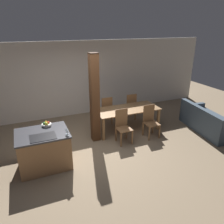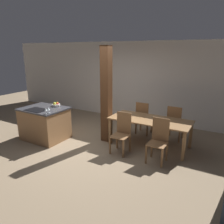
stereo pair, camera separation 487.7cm
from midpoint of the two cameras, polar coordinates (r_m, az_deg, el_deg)
The scene contains 13 objects.
ground_plane at distance 5.44m, azimuth -28.32°, elevation -12.13°, with size 16.00×16.00×0.00m, color #847056.
wall_back at distance 7.53m, azimuth -28.81°, elevation 8.02°, with size 11.20×0.08×2.70m.
kitchen_island at distance 5.42m, azimuth -43.51°, elevation -10.57°, with size 1.19×0.94×0.90m.
fruit_bowl at distance 5.44m, azimuth -42.31°, elevation -4.26°, with size 0.23×0.23×0.11m.
wine_glass_near at distance 4.67m, azimuth -40.90°, elevation -6.60°, with size 0.07×0.07×0.14m.
wine_glass_middle at distance 4.75m, azimuth -40.61°, elevation -6.12°, with size 0.07×0.07×0.14m.
dining_table at distance 5.85m, azimuth -15.63°, elevation -0.80°, with size 2.03×0.90×0.72m.
dining_chair_near_left at distance 5.26m, azimuth -19.35°, elevation -5.46°, with size 0.40×0.40×0.98m.
dining_chair_near_right at distance 5.36m, azimuth -9.62°, elevation -3.95°, with size 0.40×0.40×0.98m.
dining_chair_far_left at distance 6.49m, azimuth -20.34°, elevation -0.38°, with size 0.40×0.40×0.98m.
dining_chair_far_right at distance 6.57m, azimuth -12.42°, elevation 0.77°, with size 0.40×0.40×0.98m.
couch at distance 5.81m, azimuth 10.39°, elevation -4.35°, with size 1.14×2.07×0.81m.
timber_post at distance 5.41m, azimuth -27.99°, elevation 2.67°, with size 0.24×0.24×2.53m.
Camera 1 is at (-1.58, -4.96, 3.19)m, focal length 35.00 mm.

